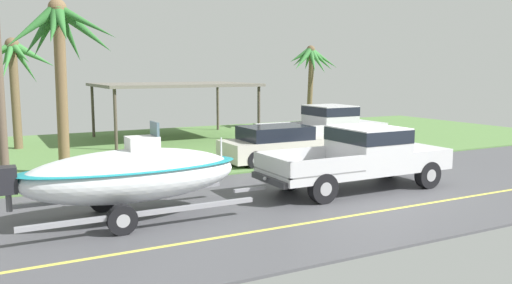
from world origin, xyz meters
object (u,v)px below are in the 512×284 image
Objects in this scene: palm_tree_mid at (15,66)px; boat_on_trailer at (132,175)px; pickup_truck_towing at (366,154)px; carport_awning at (173,86)px; parked_sedan_near at (279,145)px; parked_pickup_background at (329,125)px; palm_tree_near_left at (311,64)px; palm_tree_near_right at (59,41)px.

boat_on_trailer is at bearing -83.16° from palm_tree_mid.
carport_awning is (-1.40, 12.98, 1.66)m from pickup_truck_towing.
boat_on_trailer is 14.19m from carport_awning.
parked_sedan_near is at bearing -44.19° from palm_tree_mid.
pickup_truck_towing is 0.99× the size of parked_pickup_background.
parked_sedan_near is 11.67m from palm_tree_near_left.
pickup_truck_towing is at bearing -38.40° from palm_tree_near_right.
parked_pickup_background is 1.05× the size of palm_tree_near_right.
pickup_truck_towing is at bearing -117.71° from palm_tree_near_left.
carport_awning is 1.53× the size of palm_tree_near_left.
parked_sedan_near is at bearing 35.78° from boat_on_trailer.
palm_tree_near_right is at bearing -175.98° from parked_pickup_background.
parked_pickup_background is 8.16m from palm_tree_near_left.
palm_tree_mid is at bearing 152.22° from parked_pickup_background.
palm_tree_near_right is (-6.15, -7.00, 1.68)m from carport_awning.
carport_awning is 9.47m from palm_tree_near_right.
palm_tree_near_right is at bearing 171.97° from parked_sedan_near.
boat_on_trailer is (-6.91, -0.00, 0.04)m from pickup_truck_towing.
palm_tree_mid is (-8.48, 13.10, 2.59)m from pickup_truck_towing.
parked_pickup_background is at bearing -51.50° from carport_awning.
boat_on_trailer is 19.71m from palm_tree_near_left.
boat_on_trailer is 6.87m from palm_tree_near_right.
palm_tree_near_right is (-7.48, 1.05, 3.69)m from parked_sedan_near.
palm_tree_near_right is at bearing 96.11° from boat_on_trailer.
carport_awning is at bearing 128.50° from parked_pickup_background.
parked_pickup_background reaches higher than parked_sedan_near.
carport_awning is at bearing 96.14° from pickup_truck_towing.
pickup_truck_towing is 4.94m from parked_sedan_near.
carport_awning reaches higher than pickup_truck_towing.
parked_pickup_background is (3.55, 6.76, 0.04)m from pickup_truck_towing.
carport_awning is 1.54× the size of palm_tree_mid.
palm_tree_near_left reaches higher than parked_sedan_near.
parked_sedan_near is 0.92× the size of palm_tree_mid.
pickup_truck_towing is 6.91m from boat_on_trailer.
parked_sedan_near is at bearing -80.66° from carport_awning.
palm_tree_near_left is at bearing 62.29° from pickup_truck_towing.
pickup_truck_towing is 1.04× the size of palm_tree_near_right.
boat_on_trailer is 1.11× the size of palm_tree_near_right.
palm_tree_mid is (-8.41, 8.17, 2.94)m from parked_sedan_near.
palm_tree_near_right reaches higher than palm_tree_mid.
palm_tree_near_left is (3.58, 6.81, 2.72)m from parked_pickup_background.
palm_tree_mid is at bearing -178.26° from palm_tree_near_left.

